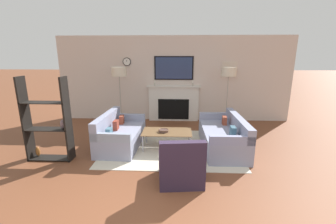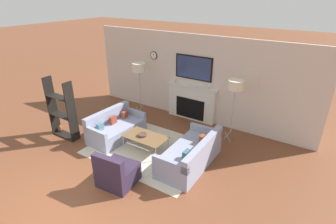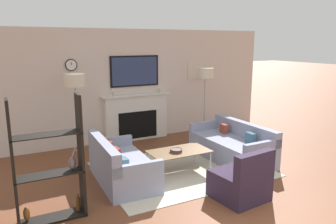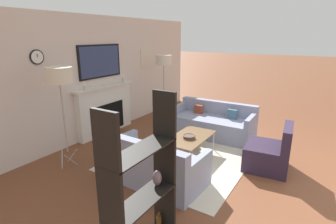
{
  "view_description": "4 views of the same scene",
  "coord_description": "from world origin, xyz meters",
  "px_view_note": "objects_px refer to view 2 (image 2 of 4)",
  "views": [
    {
      "loc": [
        0.16,
        -2.26,
        2.13
      ],
      "look_at": [
        -0.09,
        3.05,
        0.76
      ],
      "focal_mm": 24.0,
      "sensor_mm": 36.0,
      "label": 1
    },
    {
      "loc": [
        3.61,
        -2.0,
        3.83
      ],
      "look_at": [
        0.28,
        3.11,
        1.01
      ],
      "focal_mm": 28.0,
      "sensor_mm": 36.0,
      "label": 2
    },
    {
      "loc": [
        -2.97,
        -2.43,
        2.39
      ],
      "look_at": [
        -0.0,
        3.24,
        1.02
      ],
      "focal_mm": 35.0,
      "sensor_mm": 36.0,
      "label": 3
    },
    {
      "loc": [
        -4.28,
        0.5,
        2.27
      ],
      "look_at": [
        0.24,
        3.32,
        0.7
      ],
      "focal_mm": 28.0,
      "sensor_mm": 36.0,
      "label": 4
    }
  ],
  "objects_px": {
    "floor_lamp_left": "(139,68)",
    "floor_lamp_right": "(236,86)",
    "coffee_table": "(145,137)",
    "shelf_unit": "(62,112)",
    "couch_right": "(191,155)",
    "couch_left": "(116,128)",
    "decorative_bowl": "(142,135)",
    "armchair": "(117,173)"
  },
  "relations": [
    {
      "from": "couch_right",
      "to": "floor_lamp_left",
      "type": "xyz_separation_m",
      "value": [
        -2.8,
        1.61,
        1.34
      ]
    },
    {
      "from": "armchair",
      "to": "floor_lamp_left",
      "type": "bearing_deg",
      "value": 120.14
    },
    {
      "from": "couch_left",
      "to": "coffee_table",
      "type": "xyz_separation_m",
      "value": [
        1.13,
        -0.07,
        0.11
      ]
    },
    {
      "from": "couch_right",
      "to": "floor_lamp_right",
      "type": "distance_m",
      "value": 2.13
    },
    {
      "from": "shelf_unit",
      "to": "couch_right",
      "type": "bearing_deg",
      "value": 11.5
    },
    {
      "from": "armchair",
      "to": "shelf_unit",
      "type": "bearing_deg",
      "value": 164.76
    },
    {
      "from": "floor_lamp_left",
      "to": "floor_lamp_right",
      "type": "relative_size",
      "value": 1.0
    },
    {
      "from": "floor_lamp_left",
      "to": "shelf_unit",
      "type": "relative_size",
      "value": 1.04
    },
    {
      "from": "coffee_table",
      "to": "decorative_bowl",
      "type": "xyz_separation_m",
      "value": [
        -0.08,
        -0.02,
        0.06
      ]
    },
    {
      "from": "couch_right",
      "to": "coffee_table",
      "type": "xyz_separation_m",
      "value": [
        -1.31,
        -0.07,
        0.11
      ]
    },
    {
      "from": "couch_left",
      "to": "armchair",
      "type": "relative_size",
      "value": 1.99
    },
    {
      "from": "armchair",
      "to": "floor_lamp_right",
      "type": "height_order",
      "value": "floor_lamp_right"
    },
    {
      "from": "floor_lamp_right",
      "to": "shelf_unit",
      "type": "distance_m",
      "value": 4.77
    },
    {
      "from": "couch_left",
      "to": "decorative_bowl",
      "type": "relative_size",
      "value": 7.06
    },
    {
      "from": "coffee_table",
      "to": "floor_lamp_left",
      "type": "distance_m",
      "value": 2.56
    },
    {
      "from": "couch_right",
      "to": "coffee_table",
      "type": "height_order",
      "value": "couch_right"
    },
    {
      "from": "decorative_bowl",
      "to": "floor_lamp_left",
      "type": "distance_m",
      "value": 2.51
    },
    {
      "from": "couch_left",
      "to": "coffee_table",
      "type": "height_order",
      "value": "couch_left"
    },
    {
      "from": "floor_lamp_right",
      "to": "shelf_unit",
      "type": "bearing_deg",
      "value": -149.79
    },
    {
      "from": "decorative_bowl",
      "to": "armchair",
      "type": "bearing_deg",
      "value": -74.49
    },
    {
      "from": "couch_right",
      "to": "floor_lamp_right",
      "type": "bearing_deg",
      "value": 77.01
    },
    {
      "from": "couch_left",
      "to": "shelf_unit",
      "type": "xyz_separation_m",
      "value": [
        -1.24,
        -0.75,
        0.49
      ]
    },
    {
      "from": "floor_lamp_right",
      "to": "shelf_unit",
      "type": "xyz_separation_m",
      "value": [
        -4.05,
        -2.36,
        -0.85
      ]
    },
    {
      "from": "coffee_table",
      "to": "shelf_unit",
      "type": "bearing_deg",
      "value": -164.08
    },
    {
      "from": "coffee_table",
      "to": "floor_lamp_right",
      "type": "bearing_deg",
      "value": 45.04
    },
    {
      "from": "couch_right",
      "to": "decorative_bowl",
      "type": "xyz_separation_m",
      "value": [
        -1.39,
        -0.1,
        0.16
      ]
    },
    {
      "from": "couch_right",
      "to": "armchair",
      "type": "xyz_separation_m",
      "value": [
        -1.01,
        -1.48,
        0.0
      ]
    },
    {
      "from": "couch_left",
      "to": "couch_right",
      "type": "height_order",
      "value": "couch_left"
    },
    {
      "from": "armchair",
      "to": "floor_lamp_left",
      "type": "xyz_separation_m",
      "value": [
        -1.79,
        3.09,
        1.34
      ]
    },
    {
      "from": "armchair",
      "to": "floor_lamp_left",
      "type": "height_order",
      "value": "floor_lamp_left"
    },
    {
      "from": "couch_left",
      "to": "decorative_bowl",
      "type": "height_order",
      "value": "couch_left"
    },
    {
      "from": "couch_right",
      "to": "shelf_unit",
      "type": "height_order",
      "value": "shelf_unit"
    },
    {
      "from": "coffee_table",
      "to": "floor_lamp_left",
      "type": "height_order",
      "value": "floor_lamp_left"
    },
    {
      "from": "coffee_table",
      "to": "floor_lamp_left",
      "type": "relative_size",
      "value": 0.63
    },
    {
      "from": "couch_left",
      "to": "armchair",
      "type": "xyz_separation_m",
      "value": [
        1.43,
        -1.48,
        -0.0
      ]
    },
    {
      "from": "decorative_bowl",
      "to": "couch_left",
      "type": "bearing_deg",
      "value": 174.59
    },
    {
      "from": "couch_left",
      "to": "floor_lamp_left",
      "type": "bearing_deg",
      "value": 102.67
    },
    {
      "from": "couch_right",
      "to": "floor_lamp_left",
      "type": "relative_size",
      "value": 1.06
    },
    {
      "from": "floor_lamp_right",
      "to": "shelf_unit",
      "type": "height_order",
      "value": "floor_lamp_right"
    },
    {
      "from": "coffee_table",
      "to": "couch_right",
      "type": "bearing_deg",
      "value": 3.16
    },
    {
      "from": "couch_left",
      "to": "coffee_table",
      "type": "relative_size",
      "value": 1.46
    },
    {
      "from": "couch_left",
      "to": "floor_lamp_left",
      "type": "relative_size",
      "value": 0.93
    }
  ]
}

